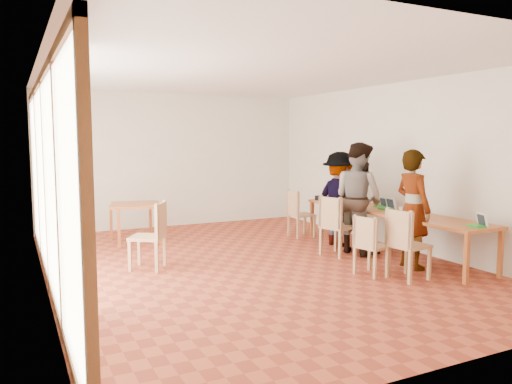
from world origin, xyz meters
TOP-DOWN VIEW (x-y plane):
  - ground at (0.00, 0.00)m, footprint 8.00×8.00m
  - wall_back at (0.00, 4.00)m, footprint 6.00×0.10m
  - wall_front at (0.00, -4.00)m, footprint 6.00×0.10m
  - wall_right at (3.00, 0.00)m, footprint 0.10×8.00m
  - window_wall at (-2.96, 0.00)m, footprint 0.10×8.00m
  - ceiling at (0.00, 0.00)m, footprint 6.00×8.00m
  - communal_table at (2.50, -0.36)m, footprint 0.80×4.00m
  - side_table at (-1.25, 2.54)m, footprint 0.90×0.90m
  - chair_near at (1.54, -1.75)m, footprint 0.52×0.52m
  - chair_mid at (1.24, -1.36)m, footprint 0.50×0.50m
  - chair_far at (1.51, -0.12)m, footprint 0.59×0.59m
  - chair_empty at (1.80, 1.57)m, footprint 0.45×0.45m
  - chair_spare at (-1.45, 0.38)m, footprint 0.66×0.66m
  - person_near at (2.13, -1.29)m, footprint 0.45×0.68m
  - person_mid at (2.03, -0.09)m, footprint 0.85×1.03m
  - person_far at (2.09, 0.54)m, footprint 0.73×1.18m
  - laptop_near at (2.53, -2.17)m, footprint 0.27×0.29m
  - laptop_mid at (2.57, -0.25)m, footprint 0.24×0.27m
  - laptop_far at (2.67, 0.05)m, footprint 0.21×0.24m
  - yellow_mug at (2.24, 0.88)m, footprint 0.13×0.13m
  - green_bottle at (2.38, 1.09)m, footprint 0.07×0.07m
  - clear_glass at (2.57, -0.56)m, footprint 0.07×0.07m
  - condiment_cup at (2.31, -1.37)m, footprint 0.08×0.08m
  - pink_phone at (2.52, -2.22)m, footprint 0.05×0.10m
  - black_pouch at (2.24, 1.36)m, footprint 0.16×0.26m

SIDE VIEW (x-z plane):
  - ground at x=0.00m, z-range 0.00..0.00m
  - chair_mid at x=1.24m, z-range 0.31..0.78m
  - chair_empty at x=1.80m, z-range 0.33..0.83m
  - chair_near at x=1.54m, z-range 0.35..0.89m
  - chair_far at x=1.51m, z-range 0.36..0.90m
  - chair_spare at x=-1.45m, z-range 0.36..0.91m
  - side_table at x=-1.25m, z-range 0.29..1.04m
  - communal_table at x=2.50m, z-range 0.33..1.08m
  - pink_phone at x=2.52m, z-range 0.75..0.76m
  - condiment_cup at x=2.31m, z-range 0.75..0.81m
  - clear_glass at x=2.57m, z-range 0.75..0.84m
  - black_pouch at x=2.24m, z-range 0.75..0.84m
  - yellow_mug at x=2.24m, z-range 0.75..0.84m
  - laptop_far at x=2.67m, z-range 0.71..0.89m
  - laptop_near at x=2.53m, z-range 0.70..0.91m
  - laptop_mid at x=2.57m, z-range 0.70..0.91m
  - person_far at x=2.09m, z-range 0.00..1.75m
  - green_bottle at x=2.38m, z-range 0.75..1.03m
  - person_near at x=2.13m, z-range 0.00..1.83m
  - person_mid at x=2.03m, z-range 0.00..1.93m
  - wall_back at x=0.00m, z-range 0.00..3.00m
  - wall_front at x=0.00m, z-range 0.00..3.00m
  - wall_right at x=3.00m, z-range 0.00..3.00m
  - window_wall at x=-2.96m, z-range 0.00..3.00m
  - ceiling at x=0.00m, z-range 3.00..3.04m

